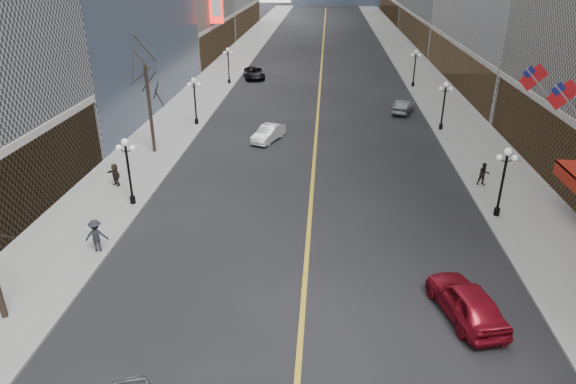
% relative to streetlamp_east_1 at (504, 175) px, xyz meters
% --- Properties ---
extents(sidewalk_east, '(6.00, 230.00, 0.15)m').
position_rel_streetlamp_east_1_xyz_m(sidewalk_east, '(2.20, 40.00, -2.83)').
color(sidewalk_east, gray).
rests_on(sidewalk_east, ground).
extents(sidewalk_west, '(6.00, 230.00, 0.15)m').
position_rel_streetlamp_east_1_xyz_m(sidewalk_west, '(-25.80, 40.00, -2.83)').
color(sidewalk_west, gray).
rests_on(sidewalk_west, ground).
extents(lane_line, '(0.25, 200.00, 0.02)m').
position_rel_streetlamp_east_1_xyz_m(lane_line, '(-11.80, 50.00, -2.89)').
color(lane_line, gold).
rests_on(lane_line, ground).
extents(streetlamp_east_1, '(1.26, 0.44, 4.52)m').
position_rel_streetlamp_east_1_xyz_m(streetlamp_east_1, '(0.00, 0.00, 0.00)').
color(streetlamp_east_1, black).
rests_on(streetlamp_east_1, sidewalk_east).
extents(streetlamp_east_2, '(1.26, 0.44, 4.52)m').
position_rel_streetlamp_east_1_xyz_m(streetlamp_east_2, '(0.00, 18.00, 0.00)').
color(streetlamp_east_2, black).
rests_on(streetlamp_east_2, sidewalk_east).
extents(streetlamp_east_3, '(1.26, 0.44, 4.52)m').
position_rel_streetlamp_east_1_xyz_m(streetlamp_east_3, '(0.00, 36.00, 0.00)').
color(streetlamp_east_3, black).
rests_on(streetlamp_east_3, sidewalk_east).
extents(streetlamp_west_1, '(1.26, 0.44, 4.52)m').
position_rel_streetlamp_east_1_xyz_m(streetlamp_west_1, '(-23.60, 0.00, 0.00)').
color(streetlamp_west_1, black).
rests_on(streetlamp_west_1, sidewalk_west).
extents(streetlamp_west_2, '(1.26, 0.44, 4.52)m').
position_rel_streetlamp_east_1_xyz_m(streetlamp_west_2, '(-23.60, 18.00, 0.00)').
color(streetlamp_west_2, black).
rests_on(streetlamp_west_2, sidewalk_west).
extents(streetlamp_west_3, '(1.26, 0.44, 4.52)m').
position_rel_streetlamp_east_1_xyz_m(streetlamp_west_3, '(-23.60, 36.00, 0.00)').
color(streetlamp_west_3, black).
rests_on(streetlamp_west_3, sidewalk_west).
extents(flag_4, '(2.87, 0.12, 2.87)m').
position_rel_streetlamp_east_1_xyz_m(flag_4, '(3.51, 2.00, 4.39)').
color(flag_4, '#B2B2B7').
rests_on(flag_4, ground).
extents(flag_5, '(2.87, 0.12, 2.87)m').
position_rel_streetlamp_east_1_xyz_m(flag_5, '(3.51, 7.00, 4.39)').
color(flag_5, '#B2B2B7').
rests_on(flag_5, ground).
extents(tree_west_far, '(3.60, 3.60, 7.92)m').
position_rel_streetlamp_east_1_xyz_m(tree_west_far, '(-25.30, 10.00, 3.34)').
color(tree_west_far, '#2D231C').
rests_on(tree_west_far, sidewalk_west).
extents(car_nb_mid, '(2.93, 4.52, 1.41)m').
position_rel_streetlamp_east_1_xyz_m(car_nb_mid, '(-16.04, 13.80, -2.20)').
color(car_nb_mid, silver).
rests_on(car_nb_mid, ground).
extents(car_nb_far, '(3.67, 5.83, 1.50)m').
position_rel_streetlamp_east_1_xyz_m(car_nb_far, '(-20.80, 39.74, -2.15)').
color(car_nb_far, black).
rests_on(car_nb_far, ground).
extents(car_sb_mid, '(3.26, 5.36, 1.71)m').
position_rel_streetlamp_east_1_xyz_m(car_sb_mid, '(-4.38, -10.26, -2.05)').
color(car_sb_mid, maroon).
rests_on(car_sb_mid, ground).
extents(car_sb_far, '(2.82, 4.52, 1.41)m').
position_rel_streetlamp_east_1_xyz_m(car_sb_far, '(-2.80, 23.93, -2.20)').
color(car_sb_far, '#4C5154').
rests_on(car_sb_far, ground).
extents(ped_east_walk, '(0.85, 0.52, 1.67)m').
position_rel_streetlamp_east_1_xyz_m(ped_east_walk, '(0.39, 4.80, -1.91)').
color(ped_east_walk, black).
rests_on(ped_east_walk, sidewalk_east).
extents(ped_west_walk, '(1.32, 0.77, 1.92)m').
position_rel_streetlamp_east_1_xyz_m(ped_west_walk, '(-23.40, -6.08, -1.79)').
color(ped_west_walk, black).
rests_on(ped_west_walk, sidewalk_west).
extents(ped_west_far, '(1.50, 1.24, 1.65)m').
position_rel_streetlamp_east_1_xyz_m(ped_west_far, '(-25.81, 2.80, -1.93)').
color(ped_west_far, black).
rests_on(ped_west_far, sidewalk_west).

